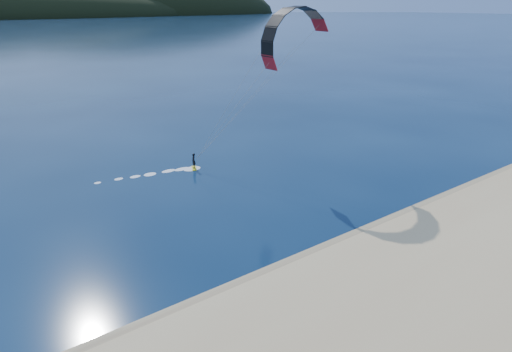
{
  "coord_description": "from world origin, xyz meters",
  "views": [
    {
      "loc": [
        -13.02,
        -13.68,
        17.04
      ],
      "look_at": [
        3.59,
        10.0,
        5.0
      ],
      "focal_mm": 28.97,
      "sensor_mm": 36.0,
      "label": 1
    }
  ],
  "objects": [
    {
      "name": "wet_sand",
      "position": [
        0.0,
        4.5,
        0.05
      ],
      "size": [
        220.0,
        2.5,
        0.1
      ],
      "color": "#8D7252",
      "rests_on": "ground"
    },
    {
      "name": "ground",
      "position": [
        0.0,
        0.0,
        0.0
      ],
      "size": [
        1800.0,
        1800.0,
        0.0
      ],
      "primitive_type": "plane",
      "color": "#071A34",
      "rests_on": "ground"
    },
    {
      "name": "kitesurfer_near",
      "position": [
        16.14,
        21.39,
        12.57
      ],
      "size": [
        25.66,
        7.39,
        17.63
      ],
      "color": "yellow",
      "rests_on": "ground"
    }
  ]
}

